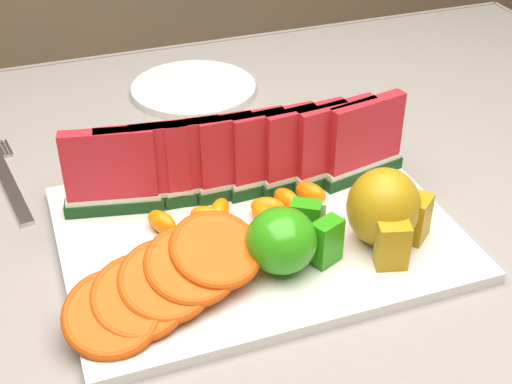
{
  "coord_description": "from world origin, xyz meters",
  "views": [
    {
      "loc": [
        -0.11,
        -0.57,
        1.22
      ],
      "look_at": [
        0.1,
        -0.01,
        0.81
      ],
      "focal_mm": 50.0,
      "sensor_mm": 36.0,
      "label": 1
    }
  ],
  "objects": [
    {
      "name": "side_plate",
      "position": [
        0.12,
        0.34,
        0.76
      ],
      "size": [
        0.22,
        0.22,
        0.01
      ],
      "color": "silver",
      "rests_on": "tablecloth"
    },
    {
      "name": "watermelon_row",
      "position": [
        0.1,
        0.05,
        0.82
      ],
      "size": [
        0.39,
        0.07,
        0.1
      ],
      "color": "#0E3714",
      "rests_on": "platter"
    },
    {
      "name": "pear_cluster",
      "position": [
        0.21,
        -0.08,
        0.81
      ],
      "size": [
        0.09,
        0.09,
        0.08
      ],
      "color": "#996E10",
      "rests_on": "platter"
    },
    {
      "name": "platter",
      "position": [
        0.09,
        -0.01,
        0.76
      ],
      "size": [
        0.4,
        0.3,
        0.01
      ],
      "color": "silver",
      "rests_on": "tablecloth"
    },
    {
      "name": "tangerine_segments",
      "position": [
        0.08,
        0.0,
        0.78
      ],
      "size": [
        0.2,
        0.07,
        0.02
      ],
      "color": "#F76400",
      "rests_on": "platter"
    },
    {
      "name": "orange_fan_back",
      "position": [
        0.05,
        0.12,
        0.79
      ],
      "size": [
        0.24,
        0.1,
        0.04
      ],
      "color": "#C55A00",
      "rests_on": "platter"
    },
    {
      "name": "orange_fan_front",
      "position": [
        -0.02,
        -0.09,
        0.8
      ],
      "size": [
        0.21,
        0.14,
        0.06
      ],
      "color": "#C55A00",
      "rests_on": "platter"
    },
    {
      "name": "apple_cluster",
      "position": [
        0.1,
        -0.08,
        0.8
      ],
      "size": [
        0.1,
        0.08,
        0.06
      ],
      "color": "#3C791C",
      "rests_on": "platter"
    },
    {
      "name": "fork",
      "position": [
        -0.14,
        0.18,
        0.76
      ],
      "size": [
        0.04,
        0.2,
        0.0
      ],
      "color": "silver",
      "rests_on": "tablecloth"
    },
    {
      "name": "tablecloth",
      "position": [
        0.0,
        0.0,
        0.72
      ],
      "size": [
        1.53,
        1.03,
        0.2
      ],
      "color": "gray",
      "rests_on": "table"
    },
    {
      "name": "table",
      "position": [
        0.0,
        0.0,
        0.65
      ],
      "size": [
        1.4,
        0.9,
        0.75
      ],
      "color": "#432E1C",
      "rests_on": "ground"
    }
  ]
}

